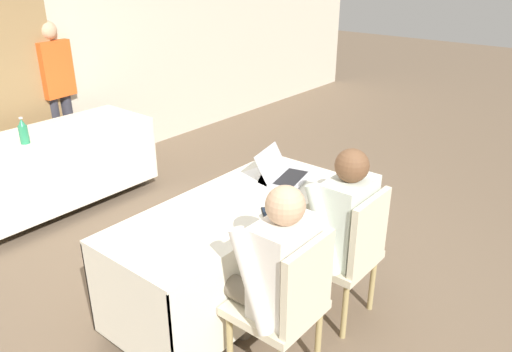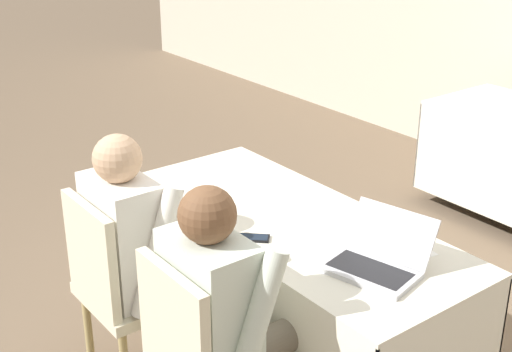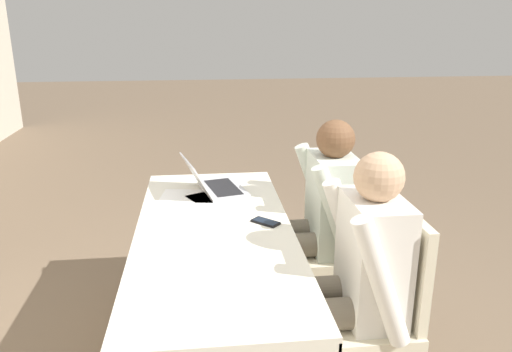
{
  "view_description": "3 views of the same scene",
  "coord_description": "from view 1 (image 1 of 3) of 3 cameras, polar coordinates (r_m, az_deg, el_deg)",
  "views": [
    {
      "loc": [
        -2.06,
        -1.88,
        2.16
      ],
      "look_at": [
        0.0,
        -0.19,
        0.98
      ],
      "focal_mm": 35.0,
      "sensor_mm": 36.0,
      "label": 1
    },
    {
      "loc": [
        2.1,
        -1.79,
        2.09
      ],
      "look_at": [
        0.0,
        -0.19,
        0.98
      ],
      "focal_mm": 50.0,
      "sensor_mm": 36.0,
      "label": 2
    },
    {
      "loc": [
        -2.11,
        0.05,
        1.65
      ],
      "look_at": [
        0.0,
        -0.19,
        0.98
      ],
      "focal_mm": 35.0,
      "sensor_mm": 36.0,
      "label": 3
    }
  ],
  "objects": [
    {
      "name": "person_checkered_shirt",
      "position": [
        2.65,
        1.81,
        -10.67
      ],
      "size": [
        0.5,
        0.52,
        1.16
      ],
      "rotation": [
        0.0,
        0.0,
        3.14
      ],
      "color": "#665B4C",
      "rests_on": "ground_plane"
    },
    {
      "name": "person_red_shirt",
      "position": [
        5.51,
        -21.84,
        9.14
      ],
      "size": [
        0.36,
        0.24,
        1.59
      ],
      "rotation": [
        0.0,
        0.0,
        0.13
      ],
      "color": "#33333D",
      "rests_on": "ground_plane"
    },
    {
      "name": "water_bottle",
      "position": [
        4.54,
        -25.05,
        4.61
      ],
      "size": [
        0.08,
        0.08,
        0.22
      ],
      "color": "#288456",
      "rests_on": "conference_table_far"
    },
    {
      "name": "chair_near_right",
      "position": [
        3.15,
        10.54,
        -8.44
      ],
      "size": [
        0.44,
        0.44,
        0.9
      ],
      "rotation": [
        0.0,
        0.0,
        3.14
      ],
      "color": "tan",
      "rests_on": "ground_plane"
    },
    {
      "name": "chair_near_left",
      "position": [
        2.7,
        3.55,
        -14.24
      ],
      "size": [
        0.44,
        0.44,
        0.9
      ],
      "rotation": [
        0.0,
        0.0,
        3.14
      ],
      "color": "tan",
      "rests_on": "ground_plane"
    },
    {
      "name": "conference_table_far",
      "position": [
        4.84,
        -22.06,
        2.64
      ],
      "size": [
        1.71,
        0.72,
        0.73
      ],
      "color": "silver",
      "rests_on": "ground_plane"
    },
    {
      "name": "person_white_shirt",
      "position": [
        3.11,
        9.11,
        -5.34
      ],
      "size": [
        0.5,
        0.52,
        1.16
      ],
      "rotation": [
        0.0,
        0.0,
        3.14
      ],
      "color": "#665B4C",
      "rests_on": "ground_plane"
    },
    {
      "name": "cell_phone",
      "position": [
        3.03,
        1.32,
        -4.2
      ],
      "size": [
        0.14,
        0.14,
        0.01
      ],
      "rotation": [
        0.0,
        0.0,
        -0.76
      ],
      "color": "black",
      "rests_on": "conference_table_near"
    },
    {
      "name": "laptop",
      "position": [
        3.47,
        3.3,
        0.25
      ],
      "size": [
        0.4,
        0.38,
        0.2
      ],
      "rotation": [
        0.0,
        0.0,
        0.24
      ],
      "color": "#B7B7BC",
      "rests_on": "conference_table_near"
    },
    {
      "name": "paper_centre_table",
      "position": [
        3.53,
        0.84,
        -0.01
      ],
      "size": [
        0.25,
        0.32,
        0.0
      ],
      "rotation": [
        0.0,
        0.0,
        -0.15
      ],
      "color": "white",
      "rests_on": "conference_table_near"
    },
    {
      "name": "conference_table_near",
      "position": [
        3.22,
        -2.65,
        -6.13
      ],
      "size": [
        1.71,
        0.72,
        0.73
      ],
      "color": "silver",
      "rests_on": "ground_plane"
    },
    {
      "name": "ground_plane",
      "position": [
        3.53,
        -2.47,
        -13.84
      ],
      "size": [
        24.0,
        24.0,
        0.0
      ],
      "primitive_type": "plane",
      "color": "brown"
    },
    {
      "name": "paper_beside_laptop",
      "position": [
        3.43,
        2.65,
        -0.8
      ],
      "size": [
        0.32,
        0.36,
        0.0
      ],
      "rotation": [
        0.0,
        0.0,
        0.49
      ],
      "color": "white",
      "rests_on": "conference_table_near"
    },
    {
      "name": "curtain_panel",
      "position": [
        5.21,
        -26.49,
        12.29
      ],
      "size": [
        0.84,
        0.04,
        2.65
      ],
      "color": "olive",
      "rests_on": "ground_plane"
    }
  ]
}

